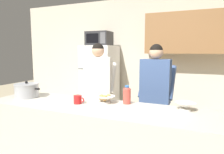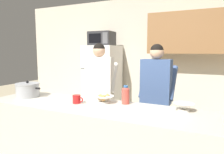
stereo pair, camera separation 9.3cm
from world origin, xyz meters
name	(u,v)px [view 2 (the right image)]	position (x,y,z in m)	size (l,w,h in m)	color
back_wall_unit	(160,56)	(0.27, 2.25, 1.42)	(6.00, 0.48, 2.60)	beige
kitchen_island	(91,145)	(0.00, 0.00, 0.46)	(2.55, 0.68, 0.92)	beige
refrigerator	(103,85)	(-0.82, 1.85, 0.81)	(0.64, 0.68, 1.62)	white
microwave	(102,39)	(-0.82, 1.83, 1.76)	(0.48, 0.37, 0.28)	#2D2D30
person_near_pot	(99,83)	(-0.38, 0.90, 1.02)	(0.56, 0.49, 1.63)	#33384C
person_by_sink	(156,88)	(0.51, 0.92, 1.00)	(0.50, 0.42, 1.61)	black
cooking_pot	(28,90)	(-0.97, 0.03, 1.01)	(0.41, 0.30, 0.21)	#ADAFB5
coffee_mug	(77,99)	(-0.19, 0.01, 0.97)	(0.13, 0.09, 0.10)	red
bread_bowl	(104,98)	(0.08, 0.16, 0.97)	(0.23, 0.23, 0.10)	white
empty_bowl	(184,107)	(0.94, 0.20, 0.97)	(0.21, 0.21, 0.08)	white
bottle_near_edge	(126,95)	(0.32, 0.22, 1.02)	(0.09, 0.09, 0.21)	#D84C3F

